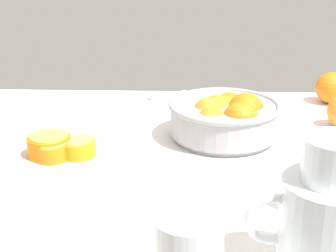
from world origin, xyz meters
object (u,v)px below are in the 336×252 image
(second_glass, at_px, (311,191))
(orange_half_1, at_px, (49,146))
(orange_half_0, at_px, (78,148))
(orange_half_2, at_px, (52,151))
(cutting_board, at_px, (45,161))
(spoon, at_px, (160,95))
(loose_orange_0, at_px, (331,88))
(juice_pitcher, at_px, (327,228))
(fruit_bowl, at_px, (225,117))

(second_glass, xyz_separation_m, orange_half_1, (-0.48, 0.16, 0.01))
(second_glass, relative_size, orange_half_0, 1.19)
(orange_half_0, height_order, orange_half_2, same)
(cutting_board, height_order, spoon, cutting_board)
(second_glass, distance_m, orange_half_2, 0.49)
(orange_half_0, height_order, loose_orange_0, loose_orange_0)
(juice_pitcher, height_order, spoon, juice_pitcher)
(fruit_bowl, relative_size, orange_half_0, 3.65)
(orange_half_1, xyz_separation_m, spoon, (0.20, 0.47, -0.04))
(second_glass, height_order, orange_half_0, second_glass)
(orange_half_2, xyz_separation_m, spoon, (0.19, 0.48, -0.03))
(orange_half_0, bearing_deg, orange_half_1, -179.88)
(juice_pitcher, relative_size, second_glass, 2.52)
(fruit_bowl, bearing_deg, juice_pitcher, -78.69)
(juice_pitcher, xyz_separation_m, spoon, (-0.26, 0.81, -0.07))
(orange_half_0, xyz_separation_m, orange_half_2, (-0.05, -0.02, 0.00))
(second_glass, height_order, loose_orange_0, loose_orange_0)
(second_glass, height_order, cutting_board, second_glass)
(orange_half_1, bearing_deg, spoon, 67.07)
(second_glass, bearing_deg, cutting_board, 162.13)
(fruit_bowl, distance_m, orange_half_2, 0.39)
(fruit_bowl, relative_size, loose_orange_0, 2.93)
(juice_pitcher, xyz_separation_m, loose_orange_0, (0.21, 0.77, -0.03))
(orange_half_0, bearing_deg, cutting_board, -174.41)
(juice_pitcher, relative_size, loose_orange_0, 2.40)
(orange_half_2, relative_size, loose_orange_0, 0.78)
(fruit_bowl, bearing_deg, orange_half_2, -154.02)
(orange_half_0, distance_m, spoon, 0.49)
(second_glass, height_order, orange_half_2, second_glass)
(fruit_bowl, height_order, orange_half_1, fruit_bowl)
(orange_half_2, bearing_deg, juice_pitcher, -36.02)
(loose_orange_0, bearing_deg, spoon, 175.16)
(juice_pitcher, height_order, cutting_board, juice_pitcher)
(fruit_bowl, bearing_deg, orange_half_1, -156.91)
(orange_half_2, distance_m, spoon, 0.52)
(orange_half_1, relative_size, spoon, 0.72)
(cutting_board, distance_m, orange_half_1, 0.03)
(second_glass, xyz_separation_m, orange_half_0, (-0.42, 0.16, 0.00))
(orange_half_2, height_order, loose_orange_0, loose_orange_0)
(orange_half_0, xyz_separation_m, spoon, (0.14, 0.47, -0.03))
(orange_half_0, relative_size, orange_half_2, 1.02)
(cutting_board, xyz_separation_m, loose_orange_0, (0.67, 0.43, 0.03))
(orange_half_0, height_order, orange_half_1, orange_half_1)
(spoon, bearing_deg, orange_half_0, -106.65)
(fruit_bowl, xyz_separation_m, juice_pitcher, (0.10, -0.49, 0.02))
(orange_half_1, xyz_separation_m, orange_half_2, (0.01, -0.02, -0.00))
(cutting_board, bearing_deg, orange_half_1, 36.54)
(fruit_bowl, distance_m, spoon, 0.35)
(fruit_bowl, relative_size, spoon, 2.11)
(cutting_board, bearing_deg, fruit_bowl, 23.45)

